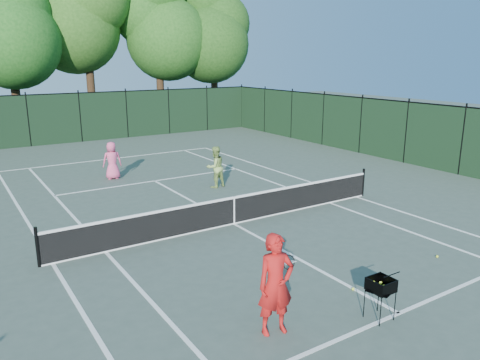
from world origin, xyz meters
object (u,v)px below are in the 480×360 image
ball_hopper (381,285)px  player_green (215,167)px  player_pink (112,160)px  loose_ball_near_cart (437,256)px  loose_ball_midcourt (353,289)px  coach (276,284)px

ball_hopper → player_green: bearing=61.3°
player_pink → player_green: (3.07, -3.60, 0.02)m
player_pink → ball_hopper: 14.05m
player_green → loose_ball_near_cart: player_green is taller
player_pink → loose_ball_midcourt: (1.31, -12.91, -0.78)m
player_pink → ball_hopper: player_pink is taller
player_green → ball_hopper: size_ratio=1.92×
ball_hopper → loose_ball_midcourt: bearing=51.7°
player_pink → loose_ball_midcourt: size_ratio=24.03×
player_green → loose_ball_near_cart: 9.38m
ball_hopper → loose_ball_near_cart: 3.89m
coach → loose_ball_midcourt: bearing=19.2°
coach → player_pink: 13.32m
loose_ball_near_cart → loose_ball_midcourt: 3.19m
coach → ball_hopper: (2.05, -0.76, -0.26)m
player_green → loose_ball_midcourt: (-1.77, -9.31, -0.81)m
player_green → ball_hopper: 10.66m
loose_ball_midcourt → loose_ball_near_cart: bearing=1.3°
player_green → ball_hopper: player_green is taller
player_pink → ball_hopper: bearing=104.2°
coach → loose_ball_midcourt: coach is taller
loose_ball_near_cart → ball_hopper: bearing=-161.8°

